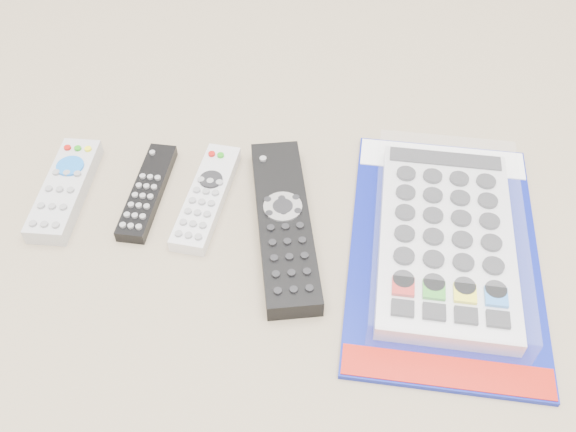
{
  "coord_description": "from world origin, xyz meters",
  "views": [
    {
      "loc": [
        0.06,
        -0.5,
        0.59
      ],
      "look_at": [
        0.05,
        0.01,
        0.01
      ],
      "focal_mm": 40.0,
      "sensor_mm": 36.0,
      "label": 1
    }
  ],
  "objects_px": {
    "remote_silver_dvd": "(207,197)",
    "jumbo_remote_packaged": "(446,237)",
    "remote_slim_black": "(147,192)",
    "remote_large_black": "(284,223)",
    "remote_small_grey": "(65,189)"
  },
  "relations": [
    {
      "from": "remote_large_black",
      "to": "remote_silver_dvd",
      "type": "bearing_deg",
      "value": 148.83
    },
    {
      "from": "remote_silver_dvd",
      "to": "jumbo_remote_packaged",
      "type": "bearing_deg",
      "value": -2.87
    },
    {
      "from": "remote_slim_black",
      "to": "remote_large_black",
      "type": "bearing_deg",
      "value": -9.73
    },
    {
      "from": "remote_large_black",
      "to": "jumbo_remote_packaged",
      "type": "relative_size",
      "value": 0.69
    },
    {
      "from": "remote_slim_black",
      "to": "remote_silver_dvd",
      "type": "xyz_separation_m",
      "value": [
        0.08,
        -0.01,
        0.0
      ]
    },
    {
      "from": "remote_slim_black",
      "to": "remote_silver_dvd",
      "type": "distance_m",
      "value": 0.08
    },
    {
      "from": "jumbo_remote_packaged",
      "to": "remote_slim_black",
      "type": "bearing_deg",
      "value": 174.79
    },
    {
      "from": "remote_slim_black",
      "to": "jumbo_remote_packaged",
      "type": "relative_size",
      "value": 0.42
    },
    {
      "from": "remote_small_grey",
      "to": "jumbo_remote_packaged",
      "type": "height_order",
      "value": "jumbo_remote_packaged"
    },
    {
      "from": "remote_large_black",
      "to": "jumbo_remote_packaged",
      "type": "bearing_deg",
      "value": -14.63
    },
    {
      "from": "remote_silver_dvd",
      "to": "jumbo_remote_packaged",
      "type": "xyz_separation_m",
      "value": [
        0.29,
        -0.06,
        0.01
      ]
    },
    {
      "from": "remote_small_grey",
      "to": "remote_slim_black",
      "type": "relative_size",
      "value": 1.03
    },
    {
      "from": "remote_small_grey",
      "to": "remote_large_black",
      "type": "relative_size",
      "value": 0.63
    },
    {
      "from": "jumbo_remote_packaged",
      "to": "remote_silver_dvd",
      "type": "bearing_deg",
      "value": 173.27
    },
    {
      "from": "remote_slim_black",
      "to": "jumbo_remote_packaged",
      "type": "height_order",
      "value": "jumbo_remote_packaged"
    }
  ]
}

